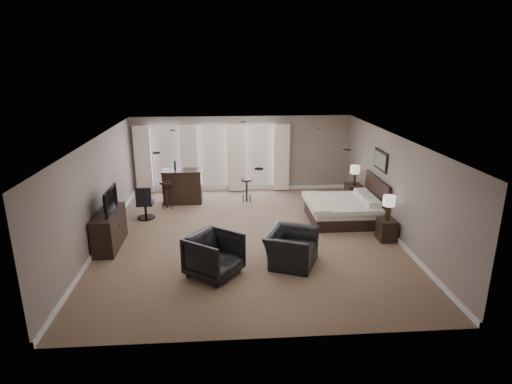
{
  "coord_description": "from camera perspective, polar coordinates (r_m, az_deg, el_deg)",
  "views": [
    {
      "loc": [
        -0.59,
        -10.27,
        4.42
      ],
      "look_at": [
        0.2,
        0.4,
        1.1
      ],
      "focal_mm": 30.0,
      "sensor_mm": 36.0,
      "label": 1
    }
  ],
  "objects": [
    {
      "name": "armchair_far",
      "position": [
        9.16,
        -5.61,
        -8.14
      ],
      "size": [
        1.33,
        1.34,
        1.01
      ],
      "primitive_type": "imported",
      "rotation": [
        0.0,
        0.0,
        0.93
      ],
      "color": "black",
      "rests_on": "ground"
    },
    {
      "name": "desk_chair",
      "position": [
        12.72,
        -14.59,
        -1.32
      ],
      "size": [
        0.52,
        0.52,
        0.99
      ],
      "primitive_type": "cube",
      "rotation": [
        0.0,
        0.0,
        3.18
      ],
      "color": "black",
      "rests_on": "ground"
    },
    {
      "name": "bar_stool_left",
      "position": [
        13.51,
        -11.81,
        -0.35
      ],
      "size": [
        0.41,
        0.41,
        0.85
      ],
      "primitive_type": "cube",
      "rotation": [
        0.0,
        0.0,
        -0.02
      ],
      "color": "black",
      "rests_on": "ground"
    },
    {
      "name": "armchair_near",
      "position": [
        9.65,
        4.74,
        -6.71
      ],
      "size": [
        1.17,
        1.38,
        1.03
      ],
      "primitive_type": "imported",
      "rotation": [
        0.0,
        0.0,
        1.17
      ],
      "color": "black",
      "rests_on": "ground"
    },
    {
      "name": "bar_counter",
      "position": [
        13.86,
        -9.77,
        0.76
      ],
      "size": [
        1.26,
        0.65,
        1.1
      ],
      "primitive_type": "cube",
      "color": "black",
      "rests_on": "ground"
    },
    {
      "name": "dresser",
      "position": [
        11.08,
        -18.96,
        -4.75
      ],
      "size": [
        0.5,
        1.55,
        0.9
      ],
      "primitive_type": "cube",
      "color": "black",
      "rests_on": "ground"
    },
    {
      "name": "lamp_far",
      "position": [
        13.81,
        13.02,
        2.19
      ],
      "size": [
        0.3,
        0.3,
        0.62
      ],
      "primitive_type": "cube",
      "color": "beige",
      "rests_on": "nightstand_far"
    },
    {
      "name": "bar_stool_right",
      "position": [
        13.85,
        -1.25,
        0.25
      ],
      "size": [
        0.44,
        0.44,
        0.75
      ],
      "primitive_type": "cube",
      "rotation": [
        0.0,
        0.0,
        0.27
      ],
      "color": "black",
      "rests_on": "ground"
    },
    {
      "name": "bed",
      "position": [
        12.32,
        10.9,
        -1.04
      ],
      "size": [
        1.95,
        1.86,
        1.24
      ],
      "primitive_type": "cube",
      "color": "silver",
      "rests_on": "ground"
    },
    {
      "name": "window_bay",
      "position": [
        14.74,
        -5.75,
        4.54
      ],
      "size": [
        5.25,
        0.2,
        2.3
      ],
      "color": "silver",
      "rests_on": "room"
    },
    {
      "name": "lamp_near",
      "position": [
        11.22,
        17.25,
        -2.06
      ],
      "size": [
        0.31,
        0.31,
        0.64
      ],
      "primitive_type": "cube",
      "color": "beige",
      "rests_on": "nightstand_near"
    },
    {
      "name": "tv",
      "position": [
        10.9,
        -19.22,
        -2.23
      ],
      "size": [
        0.6,
        1.05,
        0.14
      ],
      "primitive_type": "imported",
      "rotation": [
        0.0,
        0.0,
        1.57
      ],
      "color": "black",
      "rests_on": "dresser"
    },
    {
      "name": "wall_art",
      "position": [
        12.36,
        16.23,
        4.07
      ],
      "size": [
        0.04,
        0.96,
        0.56
      ],
      "primitive_type": "cube",
      "color": "slate",
      "rests_on": "room"
    },
    {
      "name": "nightstand_near",
      "position": [
        11.42,
        16.99,
        -4.86
      ],
      "size": [
        0.41,
        0.5,
        0.54
      ],
      "primitive_type": "cube",
      "color": "black",
      "rests_on": "ground"
    },
    {
      "name": "room",
      "position": [
        10.75,
        -0.91,
        0.37
      ],
      "size": [
        7.6,
        8.6,
        2.64
      ],
      "color": "brown",
      "rests_on": "ground"
    },
    {
      "name": "nightstand_far",
      "position": [
        13.98,
        12.85,
        -0.29
      ],
      "size": [
        0.47,
        0.58,
        0.63
      ],
      "primitive_type": "cube",
      "color": "black",
      "rests_on": "ground"
    }
  ]
}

